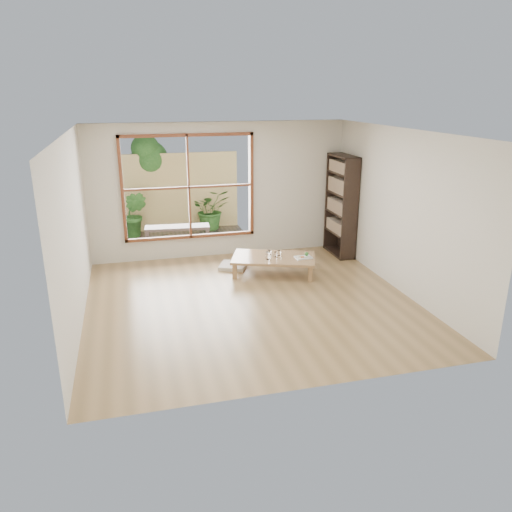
{
  "coord_description": "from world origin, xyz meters",
  "views": [
    {
      "loc": [
        -1.73,
        -7.0,
        3.15
      ],
      "look_at": [
        0.24,
        0.56,
        0.55
      ],
      "focal_mm": 35.0,
      "sensor_mm": 36.0,
      "label": 1
    }
  ],
  "objects_px": {
    "food_tray": "(304,257)",
    "garden_bench": "(177,229)",
    "bookshelf": "(341,206)",
    "low_table": "(274,259)"
  },
  "relations": [
    {
      "from": "food_tray",
      "to": "garden_bench",
      "type": "bearing_deg",
      "value": 129.58
    },
    {
      "from": "food_tray",
      "to": "bookshelf",
      "type": "bearing_deg",
      "value": 39.68
    },
    {
      "from": "garden_bench",
      "to": "bookshelf",
      "type": "bearing_deg",
      "value": -17.61
    },
    {
      "from": "bookshelf",
      "to": "garden_bench",
      "type": "relative_size",
      "value": 1.45
    },
    {
      "from": "bookshelf",
      "to": "food_tray",
      "type": "bearing_deg",
      "value": -138.54
    },
    {
      "from": "low_table",
      "to": "food_tray",
      "type": "relative_size",
      "value": 5.54
    },
    {
      "from": "low_table",
      "to": "bookshelf",
      "type": "xyz_separation_m",
      "value": [
        1.61,
        0.79,
        0.71
      ]
    },
    {
      "from": "food_tray",
      "to": "low_table",
      "type": "bearing_deg",
      "value": 157.37
    },
    {
      "from": "bookshelf",
      "to": "garden_bench",
      "type": "distance_m",
      "value": 3.42
    },
    {
      "from": "food_tray",
      "to": "garden_bench",
      "type": "xyz_separation_m",
      "value": [
        -2.0,
        2.27,
        0.05
      ]
    }
  ]
}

